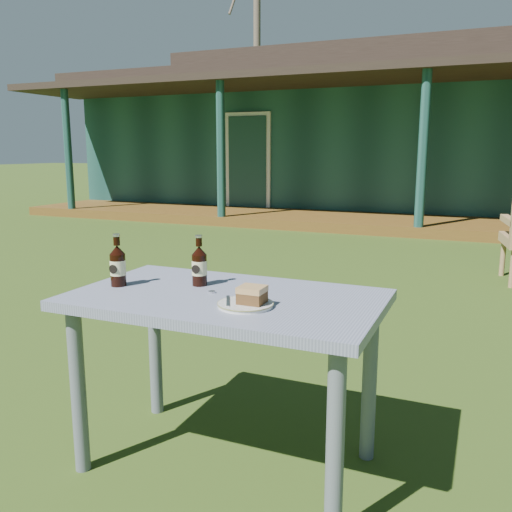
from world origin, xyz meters
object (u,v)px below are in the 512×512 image
at_px(cake_slice, 252,295).
at_px(cola_bottle_far, 118,265).
at_px(plate, 245,304).
at_px(cafe_table, 226,320).
at_px(cola_bottle_near, 199,265).

xyz_separation_m(cake_slice, cola_bottle_far, (-0.63, 0.06, 0.04)).
height_order(plate, cola_bottle_far, cola_bottle_far).
relative_size(cafe_table, cake_slice, 13.04).
distance_m(cake_slice, cola_bottle_near, 0.39).
bearing_deg(cola_bottle_far, plate, -6.65).
bearing_deg(cafe_table, cake_slice, -34.51).
relative_size(plate, cola_bottle_far, 0.94).
xyz_separation_m(cola_bottle_near, cola_bottle_far, (-0.31, -0.14, 0.00)).
bearing_deg(cake_slice, plate, -164.63).
distance_m(cafe_table, plate, 0.21).
xyz_separation_m(cafe_table, cake_slice, (0.16, -0.11, 0.15)).
bearing_deg(cake_slice, cola_bottle_near, 148.14).
relative_size(cafe_table, cola_bottle_near, 5.67).
xyz_separation_m(plate, cake_slice, (0.02, 0.01, 0.04)).
relative_size(cake_slice, cola_bottle_far, 0.42).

